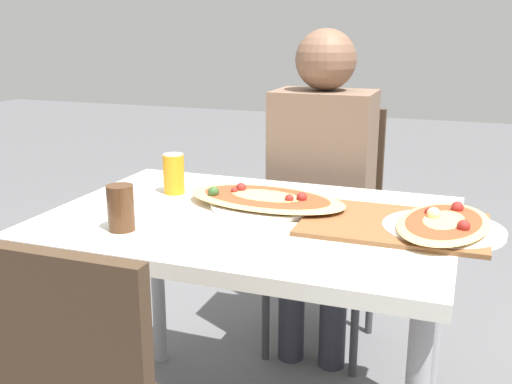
# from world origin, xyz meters

# --- Properties ---
(dining_table) EXTENTS (1.10, 0.78, 0.74)m
(dining_table) POSITION_xyz_m (0.00, 0.00, 0.66)
(dining_table) COLOR silver
(dining_table) RESTS_ON ground_plane
(chair_far_seated) EXTENTS (0.40, 0.40, 0.94)m
(chair_far_seated) POSITION_xyz_m (0.05, 0.72, 0.53)
(chair_far_seated) COLOR #3F2D1E
(chair_far_seated) RESTS_ON ground_plane
(person_seated) EXTENTS (0.36, 0.27, 1.24)m
(person_seated) POSITION_xyz_m (0.05, 0.60, 0.73)
(person_seated) COLOR #2D2D38
(person_seated) RESTS_ON ground_plane
(pizza_main) EXTENTS (0.50, 0.32, 0.06)m
(pizza_main) POSITION_xyz_m (0.01, 0.09, 0.76)
(pizza_main) COLOR white
(pizza_main) RESTS_ON dining_table
(soda_can) EXTENTS (0.07, 0.07, 0.12)m
(soda_can) POSITION_xyz_m (-0.30, 0.13, 0.80)
(soda_can) COLOR orange
(soda_can) RESTS_ON dining_table
(drink_glass) EXTENTS (0.07, 0.07, 0.12)m
(drink_glass) POSITION_xyz_m (-0.27, -0.23, 0.80)
(drink_glass) COLOR #4C2D19
(drink_glass) RESTS_ON dining_table
(serving_tray) EXTENTS (0.47, 0.33, 0.01)m
(serving_tray) POSITION_xyz_m (0.39, 0.04, 0.75)
(serving_tray) COLOR brown
(serving_tray) RESTS_ON dining_table
(pizza_second) EXTENTS (0.30, 0.41, 0.06)m
(pizza_second) POSITION_xyz_m (0.51, 0.04, 0.76)
(pizza_second) COLOR white
(pizza_second) RESTS_ON dining_table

